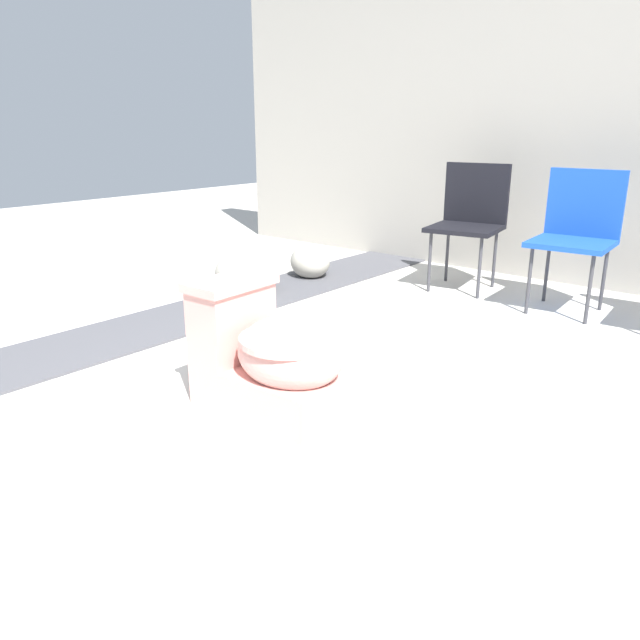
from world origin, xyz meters
name	(u,v)px	position (x,y,z in m)	size (l,w,h in m)	color
ground_plane	(252,432)	(0.00, 0.00, 0.00)	(14.00, 14.00, 0.00)	beige
gravel_strip	(152,326)	(-1.32, 0.50, 0.01)	(0.56, 8.00, 0.01)	#4C4C51
toilet	(272,357)	(-0.08, 0.20, 0.22)	(0.65, 0.41, 0.52)	#E09E93
folding_chair_left	(470,213)	(-0.41, 2.47, 0.51)	(0.50, 0.50, 0.83)	black
folding_chair_middle	(578,226)	(0.33, 2.39, 0.51)	(0.47, 0.47, 0.83)	#1947B2
boulder_near	(310,261)	(-1.40, 1.95, 0.12)	(0.33, 0.29, 0.25)	#ADA899
boulder_far	(246,273)	(-1.44, 1.34, 0.14)	(0.42, 0.41, 0.29)	#ADA899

